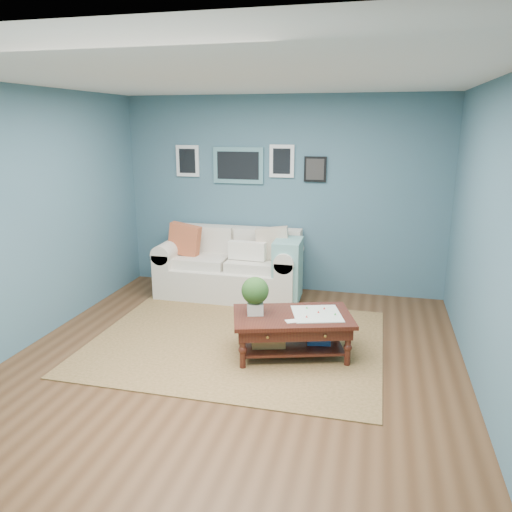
% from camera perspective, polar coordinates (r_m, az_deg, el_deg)
% --- Properties ---
extents(room_shell, '(5.00, 5.02, 2.70)m').
position_cam_1_polar(room_shell, '(4.66, -2.93, 3.05)').
color(room_shell, brown).
rests_on(room_shell, ground).
extents(area_rug, '(3.11, 2.49, 0.01)m').
position_cam_1_polar(area_rug, '(5.55, -2.20, -9.70)').
color(area_rug, brown).
rests_on(area_rug, ground).
extents(loveseat, '(1.97, 0.89, 1.01)m').
position_cam_1_polar(loveseat, '(6.87, -2.28, -1.20)').
color(loveseat, beige).
rests_on(loveseat, ground).
extents(coffee_table, '(1.34, 1.01, 0.83)m').
position_cam_1_polar(coffee_table, '(5.12, 3.46, -7.49)').
color(coffee_table, '#38120E').
rests_on(coffee_table, ground).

